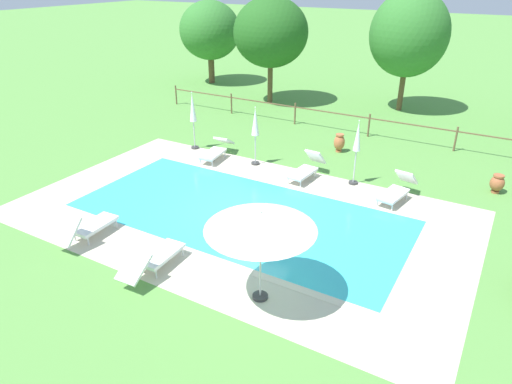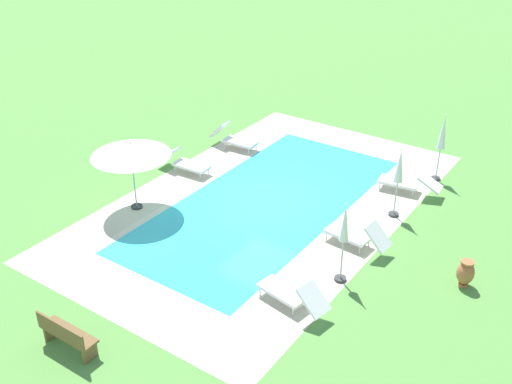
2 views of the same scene
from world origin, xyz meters
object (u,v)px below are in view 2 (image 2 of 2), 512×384
Objects in this scene: patio_umbrella_open_foreground at (131,150)px; patio_umbrella_closed_row_centre at (442,136)px; patio_umbrella_closed_row_mid_west at (399,171)px; sun_lounger_north_mid at (185,162)px; wooden_bench_lawn_side at (66,334)px; sun_lounger_north_near_steps at (356,235)px; sun_lounger_south_near_corner at (408,182)px; patio_umbrella_closed_row_west at (344,230)px; terracotta_urn_near_fence at (465,273)px; sun_lounger_north_far at (292,294)px; sun_lounger_north_end at (234,138)px.

patio_umbrella_open_foreground is 10.23m from patio_umbrella_closed_row_centre.
patio_umbrella_closed_row_mid_west is at bearing 121.11° from patio_umbrella_open_foreground.
wooden_bench_lawn_side reaches higher than sun_lounger_north_mid.
sun_lounger_north_mid is 0.84× the size of patio_umbrella_open_foreground.
sun_lounger_south_near_corner is (-3.91, -0.05, -0.03)m from sun_lounger_north_near_steps.
patio_umbrella_closed_row_west is 7.00m from patio_umbrella_closed_row_centre.
sun_lounger_north_near_steps is 8.23m from wooden_bench_lawn_side.
sun_lounger_north_mid is 8.02m from patio_umbrella_closed_row_west.
patio_umbrella_closed_row_west is (2.56, 7.51, 1.18)m from sun_lounger_north_mid.
sun_lounger_north_near_steps is 2.57× the size of terracotta_urn_near_fence.
terracotta_urn_near_fence reaches higher than sun_lounger_south_near_corner.
sun_lounger_north_mid is 7.69m from sun_lounger_south_near_corner.
sun_lounger_north_far is (4.20, 7.00, 0.02)m from sun_lounger_north_mid.
patio_umbrella_open_foreground is at bearing 1.68° from sun_lounger_north_end.
patio_umbrella_open_foreground reaches higher than terracotta_urn_near_fence.
patio_umbrella_closed_row_mid_west is (1.28, 7.10, 1.17)m from sun_lounger_north_end.
sun_lounger_north_end is 10.65m from terracotta_urn_near_fence.
sun_lounger_north_far is 1.35× the size of wooden_bench_lawn_side.
patio_umbrella_open_foreground is 8.12m from patio_umbrella_closed_row_mid_west.
patio_umbrella_closed_row_west is (-0.28, 7.12, -0.48)m from patio_umbrella_open_foreground.
sun_lounger_south_near_corner is at bearing -171.41° from patio_umbrella_closed_row_mid_west.
patio_umbrella_closed_row_centre reaches higher than patio_umbrella_closed_row_west.
patio_umbrella_closed_row_mid_west reaches higher than sun_lounger_north_far.
sun_lounger_north_near_steps is 0.93× the size of sun_lounger_south_near_corner.
patio_umbrella_open_foreground is (1.94, -6.74, 1.64)m from sun_lounger_north_near_steps.
wooden_bench_lawn_side is at bearing -33.54° from patio_umbrella_closed_row_west.
patio_umbrella_closed_row_mid_west is at bearing 100.42° from sun_lounger_north_mid.
sun_lounger_north_end is 5.71m from patio_umbrella_open_foreground.
patio_umbrella_closed_row_west is (1.66, 0.38, 1.16)m from sun_lounger_north_near_steps.
sun_lounger_north_far is 5.34m from wooden_bench_lawn_side.
sun_lounger_north_near_steps is 0.84× the size of patio_umbrella_closed_row_west.
terracotta_urn_near_fence is at bearing 120.22° from patio_umbrella_closed_row_west.
patio_umbrella_closed_row_west reaches higher than sun_lounger_north_end.
sun_lounger_north_end is at bearing 174.94° from sun_lounger_north_mid.
patio_umbrella_open_foreground reaches higher than sun_lounger_north_mid.
sun_lounger_north_end is 2.53× the size of terracotta_urn_near_fence.
patio_umbrella_open_foreground reaches higher than sun_lounger_north_end.
sun_lounger_north_end is 6.86m from sun_lounger_south_near_corner.
sun_lounger_north_end is at bearing -162.67° from wooden_bench_lawn_side.
patio_umbrella_closed_row_mid_west reaches higher than sun_lounger_north_mid.
patio_umbrella_closed_row_mid_west is (-1.35, 7.33, 1.19)m from sun_lounger_north_mid.
sun_lounger_north_mid is 8.17m from sun_lounger_north_far.
patio_umbrella_closed_row_mid_west is (-2.25, 0.20, 1.17)m from sun_lounger_north_near_steps.
patio_umbrella_open_foreground reaches higher than sun_lounger_south_near_corner.
patio_umbrella_closed_row_west reaches higher than wooden_bench_lawn_side.
patio_umbrella_closed_row_centre is at bearing 135.46° from patio_umbrella_open_foreground.
wooden_bench_lawn_side is (10.99, 3.43, 0.08)m from sun_lounger_north_end.
patio_umbrella_closed_row_mid_west is 1.52× the size of wooden_bench_lawn_side.
wooden_bench_lawn_side is (5.52, 3.27, -1.56)m from patio_umbrella_open_foreground.
patio_umbrella_closed_row_centre is at bearing 176.32° from sun_lounger_north_far.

